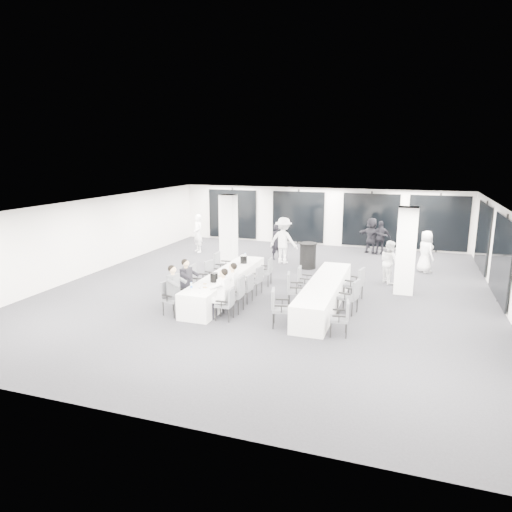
% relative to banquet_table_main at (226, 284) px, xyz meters
% --- Properties ---
extents(room, '(14.04, 16.04, 2.84)m').
position_rel_banquet_table_main_xyz_m(room, '(2.01, 2.27, 1.01)').
color(room, '#242429').
rests_on(room, ground).
extents(column_left, '(0.60, 0.60, 2.80)m').
position_rel_banquet_table_main_xyz_m(column_left, '(-1.68, 4.36, 1.02)').
color(column_left, white).
rests_on(column_left, floor).
extents(column_right, '(0.60, 0.60, 2.80)m').
position_rel_banquet_table_main_xyz_m(column_right, '(5.32, 2.16, 1.02)').
color(column_right, white).
rests_on(column_right, floor).
extents(banquet_table_main, '(0.90, 5.00, 0.75)m').
position_rel_banquet_table_main_xyz_m(banquet_table_main, '(0.00, 0.00, 0.00)').
color(banquet_table_main, silver).
rests_on(banquet_table_main, floor).
extents(banquet_table_side, '(0.90, 5.00, 0.75)m').
position_rel_banquet_table_main_xyz_m(banquet_table_side, '(3.11, 0.01, 0.00)').
color(banquet_table_side, silver).
rests_on(banquet_table_side, floor).
extents(cocktail_table, '(0.73, 0.73, 1.01)m').
position_rel_banquet_table_main_xyz_m(cocktail_table, '(1.68, 4.34, 0.14)').
color(cocktail_table, black).
rests_on(cocktail_table, floor).
extents(chair_main_left_near, '(0.58, 0.61, 0.96)m').
position_rel_banquet_table_main_xyz_m(chair_main_left_near, '(-0.83, -2.06, 0.17)').
color(chair_main_left_near, '#4A4D51').
rests_on(chair_main_left_near, floor).
extents(chair_main_left_second, '(0.51, 0.55, 0.90)m').
position_rel_banquet_table_main_xyz_m(chair_main_left_second, '(-0.83, -1.31, 0.14)').
color(chair_main_left_second, '#4A4D51').
rests_on(chair_main_left_second, floor).
extents(chair_main_left_mid, '(0.56, 0.62, 1.03)m').
position_rel_banquet_table_main_xyz_m(chair_main_left_mid, '(-0.84, -0.36, 0.21)').
color(chair_main_left_mid, '#4A4D51').
rests_on(chair_main_left_mid, floor).
extents(chair_main_left_fourth, '(0.55, 0.58, 0.91)m').
position_rel_banquet_table_main_xyz_m(chair_main_left_fourth, '(-0.83, 0.73, 0.14)').
color(chair_main_left_fourth, '#4A4D51').
rests_on(chair_main_left_fourth, floor).
extents(chair_main_left_far, '(0.53, 0.59, 1.02)m').
position_rel_banquet_table_main_xyz_m(chair_main_left_far, '(-0.84, 1.54, 0.21)').
color(chair_main_left_far, '#4A4D51').
rests_on(chair_main_left_far, floor).
extents(chair_main_right_near, '(0.47, 0.52, 0.90)m').
position_rel_banquet_table_main_xyz_m(chair_main_right_near, '(0.83, -1.97, 0.14)').
color(chair_main_right_near, '#4A4D51').
rests_on(chair_main_right_near, floor).
extents(chair_main_right_second, '(0.55, 0.61, 1.04)m').
position_rel_banquet_table_main_xyz_m(chair_main_right_second, '(0.84, -1.29, 0.22)').
color(chair_main_right_second, '#4A4D51').
rests_on(chair_main_right_second, floor).
extents(chair_main_right_mid, '(0.48, 0.53, 0.88)m').
position_rel_banquet_table_main_xyz_m(chair_main_right_mid, '(0.83, -0.42, 0.13)').
color(chair_main_right_mid, '#4A4D51').
rests_on(chair_main_right_mid, floor).
extents(chair_main_right_fourth, '(0.52, 0.56, 0.92)m').
position_rel_banquet_table_main_xyz_m(chair_main_right_fourth, '(0.83, 0.48, 0.15)').
color(chair_main_right_fourth, '#4A4D51').
rests_on(chair_main_right_fourth, floor).
extents(chair_main_right_far, '(0.49, 0.55, 0.94)m').
position_rel_banquet_table_main_xyz_m(chair_main_right_far, '(0.83, 1.58, 0.16)').
color(chair_main_right_far, '#4A4D51').
rests_on(chair_main_right_far, floor).
extents(chair_side_left_near, '(0.61, 0.64, 1.00)m').
position_rel_banquet_table_main_xyz_m(chair_side_left_near, '(2.28, -1.99, 0.20)').
color(chair_side_left_near, '#4A4D51').
rests_on(chair_side_left_near, floor).
extents(chair_side_left_mid, '(0.62, 0.65, 1.04)m').
position_rel_banquet_table_main_xyz_m(chair_side_left_mid, '(2.28, -0.37, 0.22)').
color(chair_side_left_mid, '#4A4D51').
rests_on(chair_side_left_mid, floor).
extents(chair_side_left_far, '(0.49, 0.54, 0.92)m').
position_rel_banquet_table_main_xyz_m(chair_side_left_far, '(2.28, 0.90, 0.15)').
color(chair_side_left_far, '#4A4D51').
rests_on(chair_side_left_far, floor).
extents(chair_side_right_near, '(0.52, 0.55, 0.90)m').
position_rel_banquet_table_main_xyz_m(chair_side_right_near, '(3.94, -2.07, 0.14)').
color(chair_side_right_near, '#4A4D51').
rests_on(chair_side_right_near, floor).
extents(chair_side_right_mid, '(0.60, 0.63, 0.99)m').
position_rel_banquet_table_main_xyz_m(chair_side_right_mid, '(3.95, -0.40, 0.19)').
color(chair_side_right_mid, '#4A4D51').
rests_on(chair_side_right_mid, floor).
extents(chair_side_right_far, '(0.61, 0.65, 1.03)m').
position_rel_banquet_table_main_xyz_m(chair_side_right_far, '(3.95, 0.85, 0.21)').
color(chair_side_right_far, '#4A4D51').
rests_on(chair_side_right_far, floor).
extents(seated_guest_a, '(0.50, 0.38, 1.44)m').
position_rel_banquet_table_main_xyz_m(seated_guest_a, '(-0.67, -2.08, 0.44)').
color(seated_guest_a, '#505357').
rests_on(seated_guest_a, floor).
extents(seated_guest_b, '(0.50, 0.38, 1.44)m').
position_rel_banquet_table_main_xyz_m(seated_guest_b, '(-0.67, -1.30, 0.44)').
color(seated_guest_b, black).
rests_on(seated_guest_b, floor).
extents(seated_guest_c, '(0.50, 0.38, 1.44)m').
position_rel_banquet_table_main_xyz_m(seated_guest_c, '(0.67, -1.97, 0.44)').
color(seated_guest_c, white).
rests_on(seated_guest_c, floor).
extents(seated_guest_d, '(0.50, 0.38, 1.44)m').
position_rel_banquet_table_main_xyz_m(seated_guest_d, '(0.67, -1.30, 0.44)').
color(seated_guest_d, white).
rests_on(seated_guest_d, floor).
extents(standing_guest_a, '(0.81, 0.80, 1.72)m').
position_rel_banquet_table_main_xyz_m(standing_guest_a, '(0.09, 5.46, 0.49)').
color(standing_guest_a, black).
rests_on(standing_guest_a, floor).
extents(standing_guest_c, '(1.49, 0.94, 2.14)m').
position_rel_banquet_table_main_xyz_m(standing_guest_c, '(0.53, 4.89, 0.70)').
color(standing_guest_c, white).
rests_on(standing_guest_c, floor).
extents(standing_guest_d, '(1.09, 0.72, 1.72)m').
position_rel_banquet_table_main_xyz_m(standing_guest_d, '(4.21, 7.82, 0.48)').
color(standing_guest_d, black).
rests_on(standing_guest_d, floor).
extents(standing_guest_e, '(0.92, 1.02, 1.81)m').
position_rel_banquet_table_main_xyz_m(standing_guest_e, '(6.03, 5.18, 0.53)').
color(standing_guest_e, white).
rests_on(standing_guest_e, floor).
extents(standing_guest_f, '(1.78, 1.44, 1.84)m').
position_rel_banquet_table_main_xyz_m(standing_guest_f, '(3.80, 7.95, 0.55)').
color(standing_guest_f, black).
rests_on(standing_guest_f, floor).
extents(standing_guest_g, '(0.92, 0.89, 1.96)m').
position_rel_banquet_table_main_xyz_m(standing_guest_g, '(-3.74, 5.71, 0.60)').
color(standing_guest_g, white).
rests_on(standing_guest_g, floor).
extents(standing_guest_h, '(0.87, 0.96, 1.70)m').
position_rel_banquet_table_main_xyz_m(standing_guest_h, '(4.80, 3.23, 0.47)').
color(standing_guest_h, white).
rests_on(standing_guest_h, floor).
extents(ice_bucket_near, '(0.24, 0.24, 0.27)m').
position_rel_banquet_table_main_xyz_m(ice_bucket_near, '(0.04, -1.05, 0.51)').
color(ice_bucket_near, black).
rests_on(ice_bucket_near, banquet_table_main).
extents(ice_bucket_far, '(0.24, 0.24, 0.27)m').
position_rel_banquet_table_main_xyz_m(ice_bucket_far, '(0.06, 1.41, 0.51)').
color(ice_bucket_far, black).
rests_on(ice_bucket_far, banquet_table_main).
extents(water_bottle_a, '(0.06, 0.06, 0.20)m').
position_rel_banquet_table_main_xyz_m(water_bottle_a, '(-0.25, -1.94, 0.47)').
color(water_bottle_a, silver).
rests_on(water_bottle_a, banquet_table_main).
extents(water_bottle_b, '(0.06, 0.06, 0.20)m').
position_rel_banquet_table_main_xyz_m(water_bottle_b, '(0.13, 0.28, 0.47)').
color(water_bottle_b, silver).
rests_on(water_bottle_b, banquet_table_main).
extents(water_bottle_c, '(0.07, 0.07, 0.22)m').
position_rel_banquet_table_main_xyz_m(water_bottle_c, '(-0.09, 1.98, 0.48)').
color(water_bottle_c, silver).
rests_on(water_bottle_c, banquet_table_main).
extents(plate_a, '(0.19, 0.19, 0.03)m').
position_rel_banquet_table_main_xyz_m(plate_a, '(-0.10, -1.38, 0.39)').
color(plate_a, white).
rests_on(plate_a, banquet_table_main).
extents(plate_b, '(0.21, 0.21, 0.03)m').
position_rel_banquet_table_main_xyz_m(plate_b, '(0.05, -1.69, 0.39)').
color(plate_b, white).
rests_on(plate_b, banquet_table_main).
extents(plate_c, '(0.22, 0.22, 0.03)m').
position_rel_banquet_table_main_xyz_m(plate_c, '(-0.04, -0.43, 0.39)').
color(plate_c, white).
rests_on(plate_c, banquet_table_main).
extents(wine_glass, '(0.08, 0.08, 0.20)m').
position_rel_banquet_table_main_xyz_m(wine_glass, '(0.13, -2.20, 0.52)').
color(wine_glass, silver).
rests_on(wine_glass, banquet_table_main).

